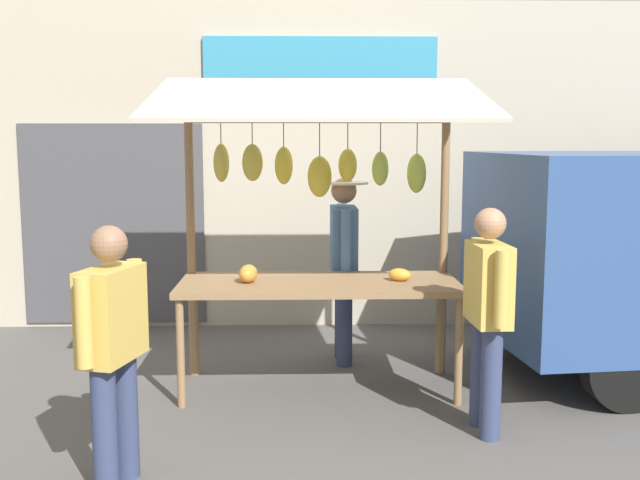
{
  "coord_description": "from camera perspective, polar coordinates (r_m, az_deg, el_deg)",
  "views": [
    {
      "loc": [
        0.14,
        5.82,
        2.01
      ],
      "look_at": [
        0.0,
        0.3,
        1.25
      ],
      "focal_mm": 42.15,
      "sensor_mm": 36.0,
      "label": 1
    }
  ],
  "objects": [
    {
      "name": "ground_plane",
      "position": [
        6.16,
        -0.07,
        -11.21
      ],
      "size": [
        40.0,
        40.0,
        0.0
      ],
      "primitive_type": "plane",
      "color": "#514F4C"
    },
    {
      "name": "market_stall",
      "position": [
        5.89,
        -0.12,
        3.49
      ],
      "size": [
        2.5,
        1.46,
        2.5
      ],
      "color": "olive",
      "rests_on": "ground"
    },
    {
      "name": "vendor_with_sunhat",
      "position": [
        6.66,
        1.81,
        -1.07
      ],
      "size": [
        0.43,
        0.71,
        1.66
      ],
      "rotation": [
        0.0,
        0.0,
        1.58
      ],
      "color": "navy",
      "rests_on": "ground"
    },
    {
      "name": "street_backdrop",
      "position": [
        8.03,
        -0.76,
        5.59
      ],
      "size": [
        9.0,
        0.3,
        3.4
      ],
      "color": "#B2A893",
      "rests_on": "ground"
    },
    {
      "name": "shopper_with_shopping_bag",
      "position": [
        4.45,
        -15.47,
        -7.36
      ],
      "size": [
        0.33,
        0.64,
        1.52
      ],
      "rotation": [
        0.0,
        0.0,
        -1.83
      ],
      "color": "navy",
      "rests_on": "ground"
    },
    {
      "name": "shopper_in_striped_shirt",
      "position": [
        5.19,
        12.62,
        -4.91
      ],
      "size": [
        0.24,
        0.67,
        1.55
      ],
      "rotation": [
        0.0,
        0.0,
        -1.53
      ],
      "color": "navy",
      "rests_on": "ground"
    }
  ]
}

